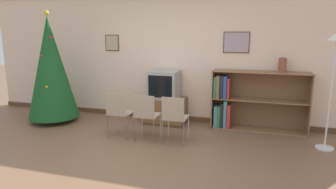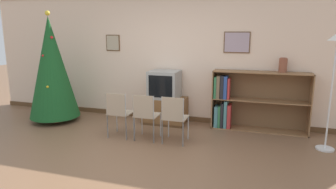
{
  "view_description": "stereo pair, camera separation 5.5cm",
  "coord_description": "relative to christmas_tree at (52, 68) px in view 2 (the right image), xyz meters",
  "views": [
    {
      "loc": [
        1.75,
        -3.68,
        1.87
      ],
      "look_at": [
        0.26,
        1.26,
        0.77
      ],
      "focal_mm": 32.0,
      "sensor_mm": 36.0,
      "label": 1
    },
    {
      "loc": [
        1.8,
        -3.66,
        1.87
      ],
      "look_at": [
        0.26,
        1.26,
        0.77
      ],
      "focal_mm": 32.0,
      "sensor_mm": 36.0,
      "label": 2
    }
  ],
  "objects": [
    {
      "name": "vase",
      "position": [
        4.49,
        0.68,
        0.14
      ],
      "size": [
        0.15,
        0.15,
        0.27
      ],
      "color": "brown",
      "rests_on": "bookshelf"
    },
    {
      "name": "folding_chair_left",
      "position": [
        1.76,
        -0.53,
        -0.65
      ],
      "size": [
        0.4,
        0.4,
        0.82
      ],
      "color": "tan",
      "rests_on": "ground_plane"
    },
    {
      "name": "standing_lamp",
      "position": [
        5.17,
        -0.05,
        0.29
      ],
      "size": [
        0.28,
        0.28,
        1.85
      ],
      "color": "silver",
      "rests_on": "ground_plane"
    },
    {
      "name": "bookshelf",
      "position": [
        3.81,
        0.63,
        -0.59
      ],
      "size": [
        1.77,
        0.36,
        1.13
      ],
      "color": "olive",
      "rests_on": "ground_plane"
    },
    {
      "name": "television",
      "position": [
        2.27,
        0.52,
        -0.32
      ],
      "size": [
        0.59,
        0.53,
        0.55
      ],
      "color": "#9E9E99",
      "rests_on": "tv_console"
    },
    {
      "name": "folding_chair_right",
      "position": [
        2.78,
        -0.53,
        -0.65
      ],
      "size": [
        0.4,
        0.4,
        0.82
      ],
      "color": "tan",
      "rests_on": "ground_plane"
    },
    {
      "name": "wall_back",
      "position": [
        2.32,
        0.86,
        0.22
      ],
      "size": [
        8.65,
        0.11,
        2.7
      ],
      "color": "beige",
      "rests_on": "ground_plane"
    },
    {
      "name": "ground_plane",
      "position": [
        2.31,
        -1.47,
        -1.13
      ],
      "size": [
        24.0,
        24.0,
        0.0
      ],
      "primitive_type": "plane",
      "color": "brown"
    },
    {
      "name": "folding_chair_center",
      "position": [
        2.27,
        -0.53,
        -0.65
      ],
      "size": [
        0.4,
        0.4,
        0.82
      ],
      "color": "tan",
      "rests_on": "ground_plane"
    },
    {
      "name": "tv_console",
      "position": [
        2.27,
        0.52,
        -0.86
      ],
      "size": [
        0.88,
        0.54,
        0.53
      ],
      "color": "brown",
      "rests_on": "ground_plane"
    },
    {
      "name": "christmas_tree",
      "position": [
        0.0,
        0.0,
        0.0
      ],
      "size": [
        1.02,
        1.02,
        2.27
      ],
      "color": "maroon",
      "rests_on": "ground_plane"
    }
  ]
}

